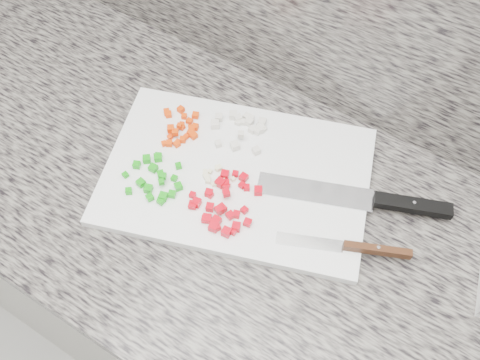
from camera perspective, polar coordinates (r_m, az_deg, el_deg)
The scene contains 10 objects.
cabinet at distance 1.37m, azimuth 2.06°, elevation -13.77°, with size 3.92×0.62×0.86m, color beige.
countertop at distance 0.95m, azimuth 2.88°, elevation -4.97°, with size 3.96×0.64×0.04m, color slate.
cutting_board at distance 0.98m, azimuth -0.37°, elevation 0.48°, with size 0.48×0.32×0.02m, color white.
carrot_pile at distance 1.03m, azimuth -6.33°, elevation 5.58°, with size 0.09×0.10×0.02m.
onion_pile at distance 1.02m, azimuth 0.39°, elevation 5.66°, with size 0.12×0.10×0.02m.
green_pepper_pile at distance 0.97m, azimuth -9.00°, elevation 0.23°, with size 0.11×0.11×0.02m.
red_pepper_pile at distance 0.92m, azimuth -1.84°, elevation -2.73°, with size 0.12×0.13×0.02m.
garlic_pile at distance 0.96m, azimuth -2.76°, elevation 0.45°, with size 0.06×0.05×0.01m.
chef_knife at distance 0.96m, azimuth 14.58°, elevation -2.14°, with size 0.33×0.16×0.02m.
paring_knife at distance 0.91m, azimuth 12.66°, elevation -7.08°, with size 0.21×0.10×0.02m.
Camera 1 is at (0.19, 1.04, 1.72)m, focal length 40.00 mm.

